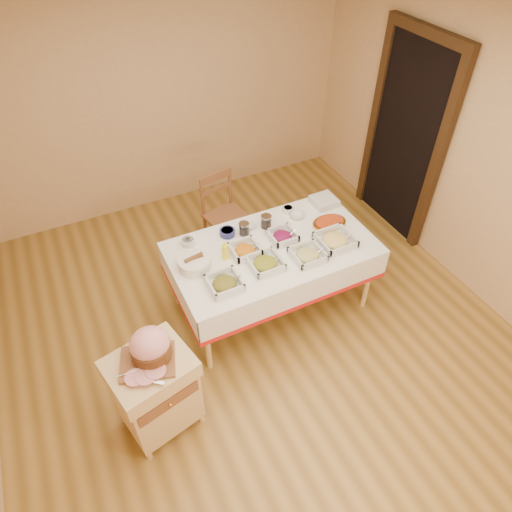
{
  "coord_description": "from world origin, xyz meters",
  "views": [
    {
      "loc": [
        -1.17,
        -2.36,
        3.46
      ],
      "look_at": [
        0.09,
        0.2,
        0.82
      ],
      "focal_mm": 32.0,
      "sensor_mm": 36.0,
      "label": 1
    }
  ],
  "objects_px": {
    "dining_chair": "(224,214)",
    "plate_stack": "(324,201)",
    "butcher_cart": "(156,390)",
    "dining_table": "(272,260)",
    "bread_basket": "(194,263)",
    "preserve_jar_right": "(266,222)",
    "brass_platter": "(329,223)",
    "mustard_bottle": "(225,251)",
    "ham_on_board": "(150,348)",
    "preserve_jar_left": "(244,229)"
  },
  "relations": [
    {
      "from": "dining_chair",
      "to": "plate_stack",
      "type": "xyz_separation_m",
      "value": [
        0.81,
        -0.64,
        0.32
      ]
    },
    {
      "from": "butcher_cart",
      "to": "dining_table",
      "type": "bearing_deg",
      "value": 28.41
    },
    {
      "from": "bread_basket",
      "to": "plate_stack",
      "type": "distance_m",
      "value": 1.5
    },
    {
      "from": "dining_table",
      "to": "dining_chair",
      "type": "xyz_separation_m",
      "value": [
        -0.06,
        0.99,
        -0.13
      ]
    },
    {
      "from": "butcher_cart",
      "to": "dining_chair",
      "type": "height_order",
      "value": "dining_chair"
    },
    {
      "from": "butcher_cart",
      "to": "bread_basket",
      "type": "height_order",
      "value": "bread_basket"
    },
    {
      "from": "bread_basket",
      "to": "dining_chair",
      "type": "bearing_deg",
      "value": 54.8
    },
    {
      "from": "plate_stack",
      "to": "preserve_jar_right",
      "type": "bearing_deg",
      "value": -174.39
    },
    {
      "from": "brass_platter",
      "to": "mustard_bottle",
      "type": "bearing_deg",
      "value": 179.7
    },
    {
      "from": "dining_table",
      "to": "preserve_jar_right",
      "type": "relative_size",
      "value": 14.09
    },
    {
      "from": "ham_on_board",
      "to": "mustard_bottle",
      "type": "relative_size",
      "value": 2.17
    },
    {
      "from": "ham_on_board",
      "to": "butcher_cart",
      "type": "bearing_deg",
      "value": -141.87
    },
    {
      "from": "mustard_bottle",
      "to": "plate_stack",
      "type": "bearing_deg",
      "value": 13.82
    },
    {
      "from": "ham_on_board",
      "to": "preserve_jar_right",
      "type": "xyz_separation_m",
      "value": [
        1.38,
        0.97,
        -0.1
      ]
    },
    {
      "from": "plate_stack",
      "to": "brass_platter",
      "type": "xyz_separation_m",
      "value": [
        -0.13,
        -0.3,
        -0.01
      ]
    },
    {
      "from": "dining_table",
      "to": "ham_on_board",
      "type": "relative_size",
      "value": 4.61
    },
    {
      "from": "preserve_jar_left",
      "to": "mustard_bottle",
      "type": "xyz_separation_m",
      "value": [
        -0.28,
        -0.22,
        0.03
      ]
    },
    {
      "from": "preserve_jar_left",
      "to": "butcher_cart",
      "type": "bearing_deg",
      "value": -140.03
    },
    {
      "from": "butcher_cart",
      "to": "preserve_jar_left",
      "type": "relative_size",
      "value": 6.51
    },
    {
      "from": "preserve_jar_left",
      "to": "plate_stack",
      "type": "distance_m",
      "value": 0.91
    },
    {
      "from": "butcher_cart",
      "to": "brass_platter",
      "type": "relative_size",
      "value": 2.42
    },
    {
      "from": "dining_table",
      "to": "preserve_jar_left",
      "type": "distance_m",
      "value": 0.38
    },
    {
      "from": "brass_platter",
      "to": "ham_on_board",
      "type": "bearing_deg",
      "value": -159.0
    },
    {
      "from": "ham_on_board",
      "to": "brass_platter",
      "type": "relative_size",
      "value": 1.19
    },
    {
      "from": "mustard_bottle",
      "to": "brass_platter",
      "type": "bearing_deg",
      "value": -0.3
    },
    {
      "from": "preserve_jar_right",
      "to": "bread_basket",
      "type": "xyz_separation_m",
      "value": [
        -0.79,
        -0.22,
        -0.01
      ]
    },
    {
      "from": "dining_table",
      "to": "preserve_jar_left",
      "type": "height_order",
      "value": "preserve_jar_left"
    },
    {
      "from": "dining_table",
      "to": "mustard_bottle",
      "type": "bearing_deg",
      "value": 173.07
    },
    {
      "from": "ham_on_board",
      "to": "mustard_bottle",
      "type": "xyz_separation_m",
      "value": [
        0.87,
        0.75,
        -0.08
      ]
    },
    {
      "from": "preserve_jar_right",
      "to": "brass_platter",
      "type": "height_order",
      "value": "preserve_jar_right"
    },
    {
      "from": "bread_basket",
      "to": "dining_table",
      "type": "bearing_deg",
      "value": -4.48
    },
    {
      "from": "mustard_bottle",
      "to": "plate_stack",
      "type": "xyz_separation_m",
      "value": [
        1.19,
        0.29,
        -0.05
      ]
    },
    {
      "from": "butcher_cart",
      "to": "mustard_bottle",
      "type": "xyz_separation_m",
      "value": [
        0.91,
        0.78,
        0.38
      ]
    },
    {
      "from": "preserve_jar_right",
      "to": "mustard_bottle",
      "type": "relative_size",
      "value": 0.71
    },
    {
      "from": "dining_table",
      "to": "plate_stack",
      "type": "xyz_separation_m",
      "value": [
        0.76,
        0.34,
        0.2
      ]
    },
    {
      "from": "ham_on_board",
      "to": "plate_stack",
      "type": "distance_m",
      "value": 2.31
    },
    {
      "from": "ham_on_board",
      "to": "preserve_jar_left",
      "type": "xyz_separation_m",
      "value": [
        1.16,
        0.97,
        -0.1
      ]
    },
    {
      "from": "butcher_cart",
      "to": "preserve_jar_left",
      "type": "distance_m",
      "value": 1.6
    },
    {
      "from": "preserve_jar_right",
      "to": "mustard_bottle",
      "type": "distance_m",
      "value": 0.56
    },
    {
      "from": "dining_chair",
      "to": "ham_on_board",
      "type": "height_order",
      "value": "ham_on_board"
    },
    {
      "from": "dining_chair",
      "to": "brass_platter",
      "type": "distance_m",
      "value": 1.2
    },
    {
      "from": "mustard_bottle",
      "to": "preserve_jar_right",
      "type": "bearing_deg",
      "value": 23.89
    },
    {
      "from": "ham_on_board",
      "to": "dining_chair",
      "type": "bearing_deg",
      "value": 53.44
    },
    {
      "from": "butcher_cart",
      "to": "preserve_jar_right",
      "type": "distance_m",
      "value": 1.78
    },
    {
      "from": "dining_table",
      "to": "bread_basket",
      "type": "xyz_separation_m",
      "value": [
        -0.71,
        0.06,
        0.21
      ]
    },
    {
      "from": "dining_chair",
      "to": "bread_basket",
      "type": "distance_m",
      "value": 1.19
    },
    {
      "from": "butcher_cart",
      "to": "preserve_jar_left",
      "type": "xyz_separation_m",
      "value": [
        1.2,
        1.0,
        0.36
      ]
    },
    {
      "from": "bread_basket",
      "to": "brass_platter",
      "type": "bearing_deg",
      "value": -0.38
    },
    {
      "from": "dining_chair",
      "to": "preserve_jar_left",
      "type": "height_order",
      "value": "dining_chair"
    },
    {
      "from": "preserve_jar_left",
      "to": "preserve_jar_right",
      "type": "bearing_deg",
      "value": 0.69
    }
  ]
}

